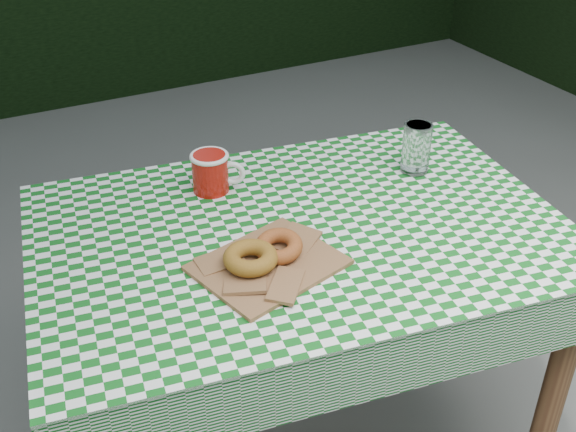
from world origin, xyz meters
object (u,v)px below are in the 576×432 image
(table, at_px, (299,352))
(drinking_glass, at_px, (416,148))
(paper_bag, at_px, (268,264))
(coffee_mug, at_px, (210,173))

(table, bearing_deg, drinking_glass, 22.81)
(drinking_glass, bearing_deg, table, -165.10)
(table, distance_m, drinking_glass, 0.60)
(table, xyz_separation_m, paper_bag, (-0.13, -0.10, 0.39))
(coffee_mug, relative_size, drinking_glass, 1.35)
(coffee_mug, xyz_separation_m, drinking_glass, (0.50, -0.14, 0.02))
(paper_bag, relative_size, coffee_mug, 1.60)
(table, height_order, drinking_glass, drinking_glass)
(coffee_mug, bearing_deg, paper_bag, -62.85)
(table, bearing_deg, paper_bag, -133.63)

